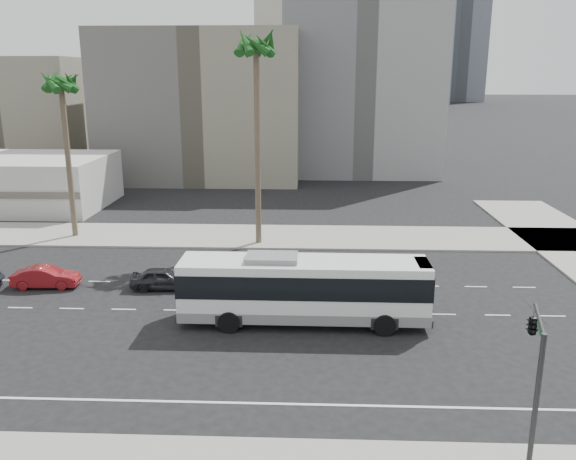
{
  "coord_description": "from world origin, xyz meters",
  "views": [
    {
      "loc": [
        1.57,
        -30.67,
        13.0
      ],
      "look_at": [
        0.19,
        4.0,
        3.71
      ],
      "focal_mm": 36.66,
      "sensor_mm": 36.0,
      "label": 1
    }
  ],
  "objects_px": {
    "car_b": "(46,277)",
    "palm_near": "(256,51)",
    "traffic_signal": "(534,328)",
    "palm_mid": "(61,86)",
    "city_bus": "(304,288)",
    "car_a": "(163,278)"
  },
  "relations": [
    {
      "from": "city_bus",
      "to": "traffic_signal",
      "type": "bearing_deg",
      "value": -49.76
    },
    {
      "from": "traffic_signal",
      "to": "palm_mid",
      "type": "distance_m",
      "value": 38.5
    },
    {
      "from": "city_bus",
      "to": "palm_mid",
      "type": "distance_m",
      "value": 26.94
    },
    {
      "from": "palm_near",
      "to": "palm_mid",
      "type": "bearing_deg",
      "value": 174.63
    },
    {
      "from": "city_bus",
      "to": "car_b",
      "type": "relative_size",
      "value": 3.24
    },
    {
      "from": "car_a",
      "to": "palm_near",
      "type": "relative_size",
      "value": 0.25
    },
    {
      "from": "car_a",
      "to": "car_b",
      "type": "relative_size",
      "value": 0.98
    },
    {
      "from": "traffic_signal",
      "to": "palm_mid",
      "type": "height_order",
      "value": "palm_mid"
    },
    {
      "from": "city_bus",
      "to": "traffic_signal",
      "type": "xyz_separation_m",
      "value": [
        8.24,
        -9.84,
        2.32
      ]
    },
    {
      "from": "city_bus",
      "to": "palm_mid",
      "type": "relative_size",
      "value": 0.98
    },
    {
      "from": "car_a",
      "to": "city_bus",
      "type": "bearing_deg",
      "value": -121.62
    },
    {
      "from": "city_bus",
      "to": "palm_near",
      "type": "bearing_deg",
      "value": 104.34
    },
    {
      "from": "city_bus",
      "to": "traffic_signal",
      "type": "distance_m",
      "value": 13.05
    },
    {
      "from": "palm_near",
      "to": "palm_mid",
      "type": "xyz_separation_m",
      "value": [
        -15.19,
        1.43,
        -2.53
      ]
    },
    {
      "from": "city_bus",
      "to": "car_b",
      "type": "height_order",
      "value": "city_bus"
    },
    {
      "from": "car_b",
      "to": "palm_near",
      "type": "height_order",
      "value": "palm_near"
    },
    {
      "from": "car_a",
      "to": "palm_mid",
      "type": "xyz_separation_m",
      "value": [
        -10.13,
        11.56,
        11.34
      ]
    },
    {
      "from": "car_b",
      "to": "palm_near",
      "type": "xyz_separation_m",
      "value": [
        12.45,
        10.15,
        13.87
      ]
    },
    {
      "from": "car_a",
      "to": "palm_mid",
      "type": "bearing_deg",
      "value": 38.11
    },
    {
      "from": "palm_near",
      "to": "traffic_signal",
      "type": "bearing_deg",
      "value": -64.17
    },
    {
      "from": "car_a",
      "to": "palm_near",
      "type": "height_order",
      "value": "palm_near"
    },
    {
      "from": "car_b",
      "to": "palm_mid",
      "type": "distance_m",
      "value": 16.44
    }
  ]
}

